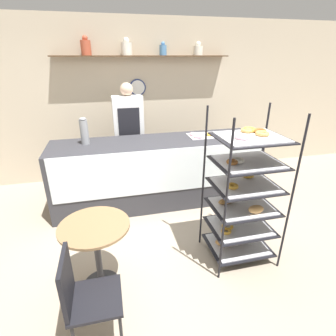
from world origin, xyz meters
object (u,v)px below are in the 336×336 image
at_px(coffee_carafe, 84,131).
at_px(donut_tray_counter, 202,135).
at_px(pastry_rack, 243,195).
at_px(cafe_table, 96,241).
at_px(cafe_chair, 82,294).
at_px(person_worker, 129,133).

xyz_separation_m(coffee_carafe, donut_tray_counter, (1.71, -0.03, -0.16)).
height_order(pastry_rack, coffee_carafe, pastry_rack).
relative_size(pastry_rack, cafe_table, 2.32).
xyz_separation_m(pastry_rack, cafe_chair, (-1.60, -0.67, -0.24)).
bearing_deg(cafe_table, cafe_chair, -98.92).
bearing_deg(person_worker, donut_tray_counter, -26.87).
bearing_deg(pastry_rack, cafe_table, -176.24).
relative_size(pastry_rack, donut_tray_counter, 3.22).
bearing_deg(coffee_carafe, person_worker, 37.68).
bearing_deg(cafe_chair, person_worker, -12.80).
bearing_deg(pastry_rack, donut_tray_counter, 86.54).
relative_size(cafe_chair, donut_tray_counter, 1.69).
bearing_deg(coffee_carafe, pastry_rack, -42.86).
xyz_separation_m(pastry_rack, coffee_carafe, (-1.62, 1.50, 0.39)).
xyz_separation_m(person_worker, coffee_carafe, (-0.65, -0.50, 0.21)).
height_order(pastry_rack, person_worker, person_worker).
relative_size(pastry_rack, cafe_chair, 1.91).
bearing_deg(donut_tray_counter, cafe_chair, -128.30).
xyz_separation_m(cafe_table, cafe_chair, (-0.09, -0.57, -0.00)).
bearing_deg(donut_tray_counter, pastry_rack, -93.46).
height_order(person_worker, cafe_table, person_worker).
height_order(cafe_chair, donut_tray_counter, donut_tray_counter).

